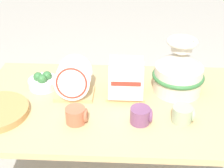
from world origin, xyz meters
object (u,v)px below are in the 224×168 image
Objects in this scene: mug_terracotta_glaze at (77,115)px; fruit_bowl at (43,82)px; mug_sage_glaze at (183,114)px; dish_rack_square_plates at (126,86)px; mug_plum_glaze at (141,115)px; ceramic_vase at (179,70)px; dish_rack_round_plates at (74,85)px.

fruit_bowl is at bearing 127.51° from mug_terracotta_glaze.
fruit_bowl is at bearing 159.69° from mug_sage_glaze.
dish_rack_square_plates is 1.26× the size of fruit_bowl.
mug_terracotta_glaze is 1.00× the size of mug_plum_glaze.
mug_sage_glaze is at bearing -37.54° from dish_rack_square_plates.
mug_plum_glaze is at bearing -28.39° from fruit_bowl.
mug_terracotta_glaze is at bearing -133.50° from dish_rack_square_plates.
fruit_bowl reaches higher than mug_sage_glaze.
ceramic_vase is 1.50× the size of dish_rack_square_plates.
fruit_bowl is at bearing 179.80° from ceramic_vase.
dish_rack_round_plates is 1.97× the size of mug_plum_glaze.
dish_rack_round_plates is 1.00× the size of dish_rack_square_plates.
dish_rack_round_plates is 1.97× the size of mug_sage_glaze.
dish_rack_round_plates is at bearing -175.24° from dish_rack_square_plates.
dish_rack_round_plates is at bearing -171.55° from ceramic_vase.
mug_plum_glaze is (0.31, 0.01, 0.00)m from mug_terracotta_glaze.
dish_rack_square_plates is 1.97× the size of mug_plum_glaze.
dish_rack_round_plates is at bearing 161.11° from mug_sage_glaze.
dish_rack_round_plates is 0.42m from mug_plum_glaze.
dish_rack_square_plates is 0.36m from mug_sage_glaze.
fruit_bowl is at bearing 172.35° from dish_rack_square_plates.
ceramic_vase reaches higher than mug_plum_glaze.
dish_rack_square_plates is at bearing -7.65° from fruit_bowl.
dish_rack_round_plates is 1.97× the size of mug_terracotta_glaze.
fruit_bowl reaches higher than mug_terracotta_glaze.
mug_sage_glaze is 1.00× the size of mug_plum_glaze.
dish_rack_round_plates is 0.60m from mug_sage_glaze.
mug_sage_glaze is 0.21m from mug_plum_glaze.
mug_plum_glaze is at bearing -125.39° from ceramic_vase.
fruit_bowl is (-0.24, 0.31, -0.00)m from mug_terracotta_glaze.
ceramic_vase is 0.38m from mug_plum_glaze.
fruit_bowl reaches higher than mug_plum_glaze.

